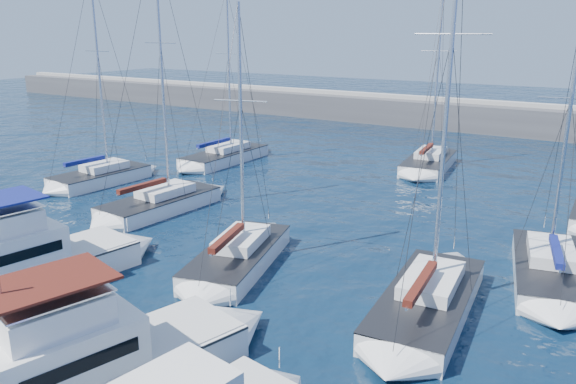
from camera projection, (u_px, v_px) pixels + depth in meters
The scene contains 11 objects.
ground at pixel (123, 311), 22.97m from camera, with size 220.00×220.00×0.00m, color black.
breakwater at pixel (468, 120), 64.95m from camera, with size 160.00×6.00×4.45m.
motor_yacht_port_inner at pixel (28, 262), 25.03m from camera, with size 4.86×9.00×4.69m.
motor_yacht_stbd_inner at pixel (89, 365), 17.33m from camera, with size 5.50×9.69×4.69m.
sailboat_mid_a at pixel (101, 176), 41.98m from camera, with size 3.63×7.44×15.45m.
sailboat_mid_b at pixel (161, 203), 35.57m from camera, with size 3.61×8.17×16.64m.
sailboat_mid_c at pixel (238, 256), 27.23m from camera, with size 4.92×8.26×12.64m.
sailboat_mid_d at pixel (428, 300), 22.71m from camera, with size 3.96×8.93×17.63m.
sailboat_mid_e at pixel (550, 270), 25.70m from camera, with size 4.68×8.55×13.12m.
sailboat_back_a at pixel (225, 156), 48.82m from camera, with size 3.13×8.90×14.68m.
sailboat_back_b at pixel (429, 162), 46.44m from camera, with size 4.11×8.64×15.17m.
Camera 1 is at (16.76, -13.91, 11.09)m, focal length 35.00 mm.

